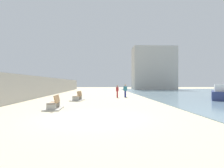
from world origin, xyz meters
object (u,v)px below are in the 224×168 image
Objects in this scene: bench_far at (78,98)px; boat_nearest at (221,94)px; person_walking at (125,90)px; person_standing at (117,90)px; bench_near at (54,106)px.

boat_nearest is (15.32, 0.17, 0.42)m from bench_far.
person_walking is 1.11m from person_standing.
bench_far is 15.32m from boat_nearest.
person_standing is (5.22, 11.18, 0.65)m from bench_near.
bench_far is 6.26m from person_standing.
person_walking is (6.27, 11.53, 0.72)m from bench_near.
person_standing is 0.30× the size of boat_nearest.
bench_far is at bearing 83.56° from bench_near.
bench_far is (0.77, 6.83, 0.00)m from bench_near.
boat_nearest reaches higher than bench_far.
person_walking is at bearing 155.21° from boat_nearest.
person_standing is at bearing -161.27° from person_walking.
person_standing is at bearing 158.97° from boat_nearest.
person_standing is 11.65m from boat_nearest.
boat_nearest is (9.82, -4.54, -0.30)m from person_walking.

